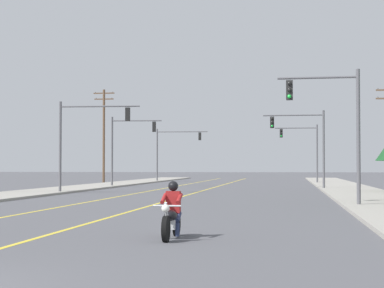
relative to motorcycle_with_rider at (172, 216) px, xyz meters
name	(u,v)px	position (x,y,z in m)	size (l,w,h in m)	color
lane_stripe_center	(207,190)	(-3.44, 37.07, -0.58)	(0.16, 100.00, 0.01)	yellow
lane_stripe_left	(159,189)	(-7.24, 37.07, -0.58)	(0.16, 100.00, 0.01)	yellow
sidewalk_kerb_right	(356,192)	(7.50, 32.07, -0.52)	(4.40, 110.00, 0.14)	#9E998E
sidewalk_kerb_left	(57,190)	(-13.91, 32.07, -0.52)	(4.40, 110.00, 0.14)	#9E998E
motorcycle_with_rider	(172,216)	(0.00, 0.00, 0.00)	(0.70, 2.19, 1.46)	black
traffic_signal_near_right	(335,118)	(5.03, 14.54, 3.43)	(3.68, 0.37, 6.20)	#56565B
traffic_signal_near_left	(84,132)	(-10.73, 28.14, 3.55)	(5.50, 0.53, 6.20)	#56565B
traffic_signal_mid_right	(306,137)	(4.27, 38.22, 3.51)	(4.80, 0.37, 6.20)	#56565B
traffic_signal_mid_left	(126,141)	(-11.30, 43.08, 3.49)	(4.49, 0.60, 6.20)	#56565B
traffic_signal_far_right	(305,145)	(4.61, 57.16, 3.49)	(4.47, 0.43, 6.20)	#56565B
traffic_signal_far_left	(172,146)	(-10.61, 63.50, 3.58)	(6.03, 0.40, 6.20)	#56565B
utility_pole_left_far	(104,133)	(-17.26, 57.72, 4.95)	(2.35, 0.26, 10.28)	brown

